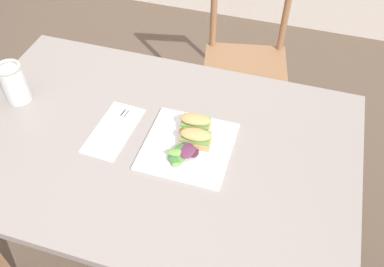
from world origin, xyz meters
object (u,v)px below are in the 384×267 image
dining_table (154,168)px  sandwich_half_back (195,123)px  mason_jar_iced_tea (14,84)px  fork_on_napkin (115,125)px  sandwich_half_front (196,138)px  chair_wooden_far (245,64)px  plate_lunch (188,146)px

dining_table → sandwich_half_back: bearing=35.0°
mason_jar_iced_tea → sandwich_half_back: bearing=2.7°
dining_table → fork_on_napkin: 0.19m
sandwich_half_front → sandwich_half_back: bearing=107.1°
chair_wooden_far → mason_jar_iced_tea: mason_jar_iced_tea is taller
dining_table → sandwich_half_back: sandwich_half_back is taller
dining_table → sandwich_half_back: size_ratio=12.94×
plate_lunch → sandwich_half_back: bearing=88.4°
chair_wooden_far → plate_lunch: 0.88m
sandwich_half_front → fork_on_napkin: 0.27m
mason_jar_iced_tea → plate_lunch: bearing=-3.8°
chair_wooden_far → plate_lunch: size_ratio=3.31×
sandwich_half_back → mason_jar_iced_tea: size_ratio=0.69×
sandwich_half_back → mason_jar_iced_tea: 0.62m
dining_table → plate_lunch: (0.11, 0.01, 0.14)m
chair_wooden_far → mason_jar_iced_tea: (-0.64, -0.79, 0.36)m
dining_table → plate_lunch: size_ratio=4.77×
dining_table → chair_wooden_far: size_ratio=1.44×
dining_table → mason_jar_iced_tea: 0.54m
dining_table → sandwich_half_front: size_ratio=12.94×
plate_lunch → mason_jar_iced_tea: (-0.61, 0.04, 0.06)m
sandwich_half_back → fork_on_napkin: bearing=-167.4°
chair_wooden_far → mason_jar_iced_tea: size_ratio=6.20×
chair_wooden_far → sandwich_half_back: chair_wooden_far is taller
fork_on_napkin → plate_lunch: bearing=-3.3°
chair_wooden_far → mason_jar_iced_tea: 1.08m
chair_wooden_far → fork_on_napkin: size_ratio=4.68×
sandwich_half_back → fork_on_napkin: sandwich_half_back is taller
dining_table → fork_on_napkin: fork_on_napkin is taller
mason_jar_iced_tea → dining_table: bearing=-6.0°
fork_on_napkin → mason_jar_iced_tea: size_ratio=1.33×
sandwich_half_front → sandwich_half_back: 0.06m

